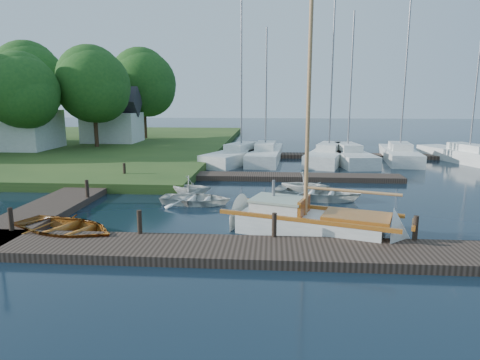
# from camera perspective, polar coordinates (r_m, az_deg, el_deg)

# --- Properties ---
(ground) EXTENTS (160.00, 160.00, 0.00)m
(ground) POSITION_cam_1_polar(r_m,az_deg,el_deg) (19.14, 0.00, -3.53)
(ground) COLOR black
(ground) RESTS_ON ground
(near_dock) EXTENTS (18.00, 2.20, 0.30)m
(near_dock) POSITION_cam_1_polar(r_m,az_deg,el_deg) (13.39, -1.95, -9.36)
(near_dock) COLOR black
(near_dock) RESTS_ON ground
(left_dock) EXTENTS (2.20, 18.00, 0.30)m
(left_dock) POSITION_cam_1_polar(r_m,az_deg,el_deg) (23.00, -19.90, -1.33)
(left_dock) COLOR black
(left_dock) RESTS_ON ground
(far_dock) EXTENTS (14.00, 1.60, 0.30)m
(far_dock) POSITION_cam_1_polar(r_m,az_deg,el_deg) (25.41, 5.60, 0.41)
(far_dock) COLOR black
(far_dock) RESTS_ON ground
(pontoon) EXTENTS (30.00, 1.60, 0.30)m
(pontoon) POSITION_cam_1_polar(r_m,az_deg,el_deg) (35.84, 18.19, 3.02)
(pontoon) COLOR black
(pontoon) RESTS_ON ground
(mooring_post_0) EXTENTS (0.16, 0.16, 0.80)m
(mooring_post_0) POSITION_cam_1_polar(r_m,az_deg,el_deg) (16.66, -28.23, -4.61)
(mooring_post_0) COLOR black
(mooring_post_0) RESTS_ON near_dock
(mooring_post_1) EXTENTS (0.16, 0.16, 0.80)m
(mooring_post_1) POSITION_cam_1_polar(r_m,az_deg,el_deg) (14.76, -13.25, -5.46)
(mooring_post_1) COLOR black
(mooring_post_1) RESTS_ON near_dock
(mooring_post_2) EXTENTS (0.16, 0.16, 0.80)m
(mooring_post_2) POSITION_cam_1_polar(r_m,az_deg,el_deg) (14.09, 4.59, -5.98)
(mooring_post_2) COLOR black
(mooring_post_2) RESTS_ON near_dock
(mooring_post_3) EXTENTS (0.16, 0.16, 0.80)m
(mooring_post_3) POSITION_cam_1_polar(r_m,az_deg,el_deg) (14.82, 22.36, -5.94)
(mooring_post_3) COLOR black
(mooring_post_3) RESTS_ON near_dock
(mooring_post_4) EXTENTS (0.16, 0.16, 0.80)m
(mooring_post_4) POSITION_cam_1_polar(r_m,az_deg,el_deg) (20.70, -19.71, -1.08)
(mooring_post_4) COLOR black
(mooring_post_4) RESTS_ON left_dock
(mooring_post_5) EXTENTS (0.16, 0.16, 0.80)m
(mooring_post_5) POSITION_cam_1_polar(r_m,az_deg,el_deg) (25.26, -15.16, 1.28)
(mooring_post_5) COLOR black
(mooring_post_5) RESTS_ON left_dock
(sailboat) EXTENTS (7.40, 4.14, 9.83)m
(sailboat) POSITION_cam_1_polar(r_m,az_deg,el_deg) (15.49, 9.97, -5.91)
(sailboat) COLOR beige
(sailboat) RESTS_ON ground
(dinghy) EXTENTS (4.83, 4.18, 0.84)m
(dinghy) POSITION_cam_1_polar(r_m,az_deg,el_deg) (16.13, -22.31, -5.63)
(dinghy) COLOR #8F3510
(dinghy) RESTS_ON ground
(tender_a) EXTENTS (3.43, 2.60, 0.67)m
(tender_a) POSITION_cam_1_polar(r_m,az_deg,el_deg) (19.58, -5.92, -2.25)
(tender_a) COLOR beige
(tender_a) RESTS_ON ground
(tender_b) EXTENTS (2.29, 2.04, 1.09)m
(tender_b) POSITION_cam_1_polar(r_m,az_deg,el_deg) (21.26, -6.61, -0.61)
(tender_b) COLOR beige
(tender_b) RESTS_ON ground
(tender_c) EXTENTS (4.72, 3.89, 0.85)m
(tender_c) POSITION_cam_1_polar(r_m,az_deg,el_deg) (20.69, 10.26, -1.39)
(tender_c) COLOR beige
(tender_c) RESTS_ON ground
(tender_d) EXTENTS (2.73, 2.48, 1.25)m
(tender_d) POSITION_cam_1_polar(r_m,az_deg,el_deg) (21.49, 8.67, -0.33)
(tender_d) COLOR beige
(tender_d) RESTS_ON ground
(marina_boat_0) EXTENTS (5.48, 8.95, 11.50)m
(marina_boat_0) POSITION_cam_1_polar(r_m,az_deg,el_deg) (32.25, 0.19, 3.49)
(marina_boat_0) COLOR beige
(marina_boat_0) RESTS_ON ground
(marina_boat_1) EXTENTS (2.83, 8.76, 9.76)m
(marina_boat_1) POSITION_cam_1_polar(r_m,az_deg,el_deg) (32.77, 3.41, 3.57)
(marina_boat_1) COLOR beige
(marina_boat_1) RESTS_ON ground
(marina_boat_2) EXTENTS (4.59, 8.94, 11.50)m
(marina_boat_2) POSITION_cam_1_polar(r_m,az_deg,el_deg) (32.93, 11.76, 3.41)
(marina_boat_2) COLOR beige
(marina_boat_2) RESTS_ON ground
(marina_boat_3) EXTENTS (3.16, 8.29, 10.74)m
(marina_boat_3) POSITION_cam_1_polar(r_m,az_deg,el_deg) (32.87, 14.14, 3.29)
(marina_boat_3) COLOR beige
(marina_boat_3) RESTS_ON ground
(marina_boat_4) EXTENTS (3.11, 7.85, 11.76)m
(marina_boat_4) POSITION_cam_1_polar(r_m,az_deg,el_deg) (34.61, 20.52, 3.32)
(marina_boat_4) COLOR beige
(marina_boat_4) RESTS_ON ground
(marina_boat_5) EXTENTS (5.03, 9.29, 11.11)m
(marina_boat_5) POSITION_cam_1_polar(r_m,az_deg,el_deg) (35.79, 28.22, 2.92)
(marina_boat_5) COLOR beige
(marina_boat_5) RESTS_ON ground
(house_a) EXTENTS (6.30, 5.00, 6.29)m
(house_a) POSITION_cam_1_polar(r_m,az_deg,el_deg) (40.61, -27.73, 7.18)
(house_a) COLOR silver
(house_a) RESTS_ON shore
(house_c) EXTENTS (5.25, 4.00, 5.28)m
(house_c) POSITION_cam_1_polar(r_m,az_deg,el_deg) (43.36, -16.65, 7.64)
(house_c) COLOR silver
(house_c) RESTS_ON shore
(tree_2) EXTENTS (5.83, 5.75, 7.82)m
(tree_2) POSITION_cam_1_polar(r_m,az_deg,el_deg) (37.86, -26.99, 10.53)
(tree_2) COLOR #332114
(tree_2) RESTS_ON shore
(tree_3) EXTENTS (6.41, 6.38, 8.74)m
(tree_3) POSITION_cam_1_polar(r_m,az_deg,el_deg) (39.64, -18.97, 11.91)
(tree_3) COLOR #332114
(tree_3) RESTS_ON shore
(tree_4) EXTENTS (7.01, 7.01, 9.66)m
(tree_4) POSITION_cam_1_polar(r_m,az_deg,el_deg) (46.81, -26.28, 11.84)
(tree_4) COLOR #332114
(tree_4) RESTS_ON shore
(tree_7) EXTENTS (6.83, 6.83, 9.38)m
(tree_7) POSITION_cam_1_polar(r_m,az_deg,el_deg) (46.51, -12.74, 12.50)
(tree_7) COLOR #332114
(tree_7) RESTS_ON shore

